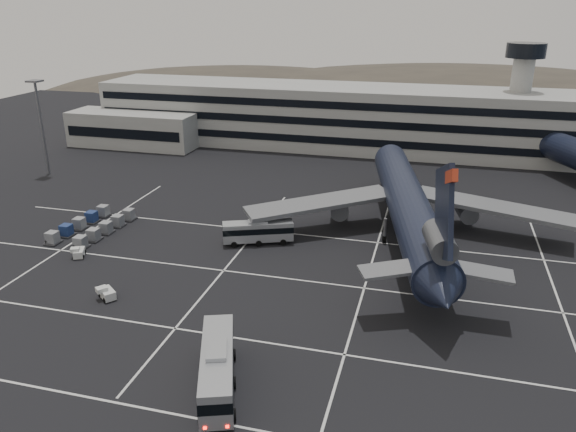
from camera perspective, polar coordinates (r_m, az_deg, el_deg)
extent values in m
plane|color=black|center=(67.21, -3.00, -7.64)|extent=(260.00, 260.00, 0.00)
cube|color=silver|center=(50.40, -11.15, -19.20)|extent=(90.00, 0.25, 0.01)
cube|color=silver|center=(59.14, -6.04, -12.11)|extent=(90.00, 0.25, 0.01)
cube|color=silver|center=(70.57, -1.99, -6.13)|extent=(90.00, 0.25, 0.01)
cube|color=silver|center=(82.78, 0.83, -1.85)|extent=(90.00, 0.25, 0.01)
cube|color=silver|center=(85.11, -21.31, -2.72)|extent=(0.25, 55.00, 0.01)
cube|color=silver|center=(74.05, -6.00, -4.87)|extent=(0.25, 55.00, 0.01)
cube|color=silver|center=(70.14, 7.97, -6.52)|extent=(0.25, 55.00, 0.01)
cube|color=silver|center=(71.48, 25.89, -8.06)|extent=(0.25, 55.00, 0.01)
cube|color=gray|center=(131.71, 6.75, 9.89)|extent=(120.00, 18.00, 14.00)
cube|color=black|center=(123.71, 6.03, 7.53)|extent=(118.00, 0.20, 1.60)
cube|color=black|center=(122.84, 6.11, 9.34)|extent=(118.00, 0.20, 1.60)
cube|color=black|center=(122.15, 6.17, 11.04)|extent=(118.00, 0.20, 1.60)
cube|color=gray|center=(137.66, -15.40, 8.50)|extent=(30.00, 10.00, 8.00)
cylinder|color=gray|center=(132.65, 22.32, 10.32)|extent=(4.40, 4.40, 22.00)
cylinder|color=black|center=(131.30, 23.03, 15.24)|extent=(8.00, 8.00, 3.00)
ellipsoid|color=#38332B|center=(243.01, -4.13, 10.91)|extent=(196.00, 140.00, 32.00)
ellipsoid|color=#38332B|center=(230.78, 17.79, 8.66)|extent=(252.00, 180.00, 44.00)
cylinder|color=slate|center=(119.31, -23.70, 8.09)|extent=(0.50, 0.50, 18.00)
cube|color=slate|center=(117.87, -24.36, 12.38)|extent=(2.40, 2.40, 0.35)
cylinder|color=black|center=(81.39, 12.06, 1.18)|extent=(14.84, 48.17, 5.60)
cone|color=black|center=(106.22, 10.23, 5.99)|extent=(6.37, 5.50, 5.60)
cone|color=black|center=(57.52, 15.49, -7.83)|extent=(5.92, 5.89, 5.04)
cube|color=black|center=(57.62, 15.56, 0.32)|extent=(2.34, 9.39, 10.97)
cube|color=#B13017|center=(54.92, 16.28, 3.87)|extent=(1.17, 3.28, 2.24)
cylinder|color=#595B60|center=(59.27, 15.16, -2.49)|extent=(3.82, 6.41, 2.70)
cube|color=slate|center=(60.48, 10.85, -5.28)|extent=(8.16, 5.90, 0.87)
cube|color=slate|center=(62.11, 18.59, -5.32)|extent=(7.55, 3.30, 0.87)
cube|color=slate|center=(82.66, 3.23, 1.35)|extent=(21.42, 16.66, 1.75)
cylinder|color=#595B60|center=(86.10, 5.24, 0.91)|extent=(3.72, 5.92, 2.70)
cube|color=slate|center=(86.20, 20.09, 0.90)|extent=(22.64, 9.51, 1.75)
cylinder|color=#595B60|center=(88.69, 17.60, 0.59)|extent=(3.72, 5.92, 2.70)
cylinder|color=slate|center=(96.75, 10.75, 2.61)|extent=(0.44, 0.44, 3.00)
cylinder|color=black|center=(97.28, 10.69, 1.68)|extent=(0.70, 1.18, 1.10)
cylinder|color=slate|center=(80.19, 9.82, -1.26)|extent=(0.44, 0.44, 3.00)
cylinder|color=black|center=(80.82, 9.75, -2.34)|extent=(0.70, 1.18, 1.10)
cylinder|color=slate|center=(81.14, 14.32, -1.35)|extent=(0.44, 0.44, 3.00)
cylinder|color=black|center=(81.76, 14.21, -2.42)|extent=(0.70, 1.18, 1.10)
cone|color=black|center=(131.62, 23.25, 7.52)|extent=(7.00, 6.48, 5.60)
cube|color=#9EA2A7|center=(51.24, -7.18, -14.98)|extent=(6.73, 12.24, 3.28)
cube|color=black|center=(51.01, -7.20, -14.62)|extent=(6.81, 12.32, 1.04)
cube|color=#9EA2A7|center=(50.18, -7.27, -13.28)|extent=(2.78, 3.69, 0.38)
cylinder|color=black|center=(49.08, -8.91, -19.52)|extent=(0.69, 1.11, 1.05)
cylinder|color=black|center=(48.94, -5.53, -19.47)|extent=(0.69, 1.11, 1.05)
cylinder|color=black|center=(52.35, -8.65, -16.53)|extent=(0.69, 1.11, 1.05)
cylinder|color=black|center=(52.22, -5.53, -16.47)|extent=(0.69, 1.11, 1.05)
cylinder|color=black|center=(55.74, -8.42, -13.89)|extent=(0.69, 1.11, 1.05)
cylinder|color=black|center=(55.62, -5.53, -13.83)|extent=(0.69, 1.11, 1.05)
cube|color=#FF0C05|center=(47.37, -8.44, -20.53)|extent=(0.29, 0.18, 0.24)
cube|color=#FF0C05|center=(47.28, -6.18, -20.50)|extent=(0.29, 0.18, 0.24)
cube|color=#9EA2A7|center=(79.14, -3.07, -1.56)|extent=(9.96, 5.79, 2.69)
cube|color=black|center=(79.02, -3.07, -1.34)|extent=(10.04, 5.87, 0.85)
cube|color=#9EA2A7|center=(78.57, -3.09, -0.54)|extent=(3.03, 2.34, 0.31)
cylinder|color=black|center=(78.96, -0.49, -2.69)|extent=(0.90, 0.59, 0.86)
cylinder|color=black|center=(81.00, -0.67, -2.06)|extent=(0.90, 0.59, 0.86)
cylinder|color=black|center=(78.67, -2.99, -2.81)|extent=(0.90, 0.59, 0.86)
cylinder|color=black|center=(80.72, -3.11, -2.17)|extent=(0.90, 0.59, 0.86)
cylinder|color=black|center=(78.53, -5.50, -2.93)|extent=(0.90, 0.59, 0.86)
cylinder|color=black|center=(80.58, -5.55, -2.29)|extent=(0.90, 0.59, 0.86)
cube|color=silver|center=(80.52, -20.45, -3.51)|extent=(2.09, 2.60, 0.93)
cube|color=silver|center=(79.81, -20.56, -3.26)|extent=(1.43, 1.33, 0.52)
cylinder|color=black|center=(80.00, -20.92, -3.96)|extent=(0.45, 0.62, 0.58)
cylinder|color=black|center=(79.77, -20.12, -3.92)|extent=(0.45, 0.62, 0.58)
cylinder|color=black|center=(81.49, -20.72, -3.47)|extent=(0.45, 0.62, 0.58)
cylinder|color=black|center=(81.26, -19.93, -3.43)|extent=(0.45, 0.62, 0.58)
cube|color=silver|center=(68.63, -17.89, -7.51)|extent=(2.71, 2.53, 0.99)
cube|color=silver|center=(67.86, -17.79, -7.21)|extent=(1.52, 1.56, 0.55)
cylinder|color=black|center=(67.88, -18.09, -8.15)|extent=(0.63, 0.57, 0.61)
cylinder|color=black|center=(68.18, -17.13, -7.90)|extent=(0.63, 0.57, 0.61)
cylinder|color=black|center=(69.37, -18.58, -7.55)|extent=(0.63, 0.57, 0.61)
cylinder|color=black|center=(69.67, -17.64, -7.31)|extent=(0.63, 0.57, 0.61)
cube|color=#2D2D30|center=(86.26, -22.74, -2.50)|extent=(1.98, 2.24, 0.17)
cylinder|color=black|center=(86.29, -22.74, -2.54)|extent=(0.10, 0.19, 0.19)
cube|color=gray|center=(85.95, -22.82, -1.98)|extent=(1.60, 1.60, 1.53)
cube|color=#2D2D30|center=(83.25, -20.28, -2.99)|extent=(1.98, 2.24, 0.17)
cylinder|color=black|center=(83.27, -20.28, -3.03)|extent=(0.10, 0.19, 0.19)
cube|color=gray|center=(82.92, -20.35, -2.45)|extent=(1.60, 1.60, 1.53)
cube|color=#2D2D30|center=(88.20, -21.53, -1.82)|extent=(1.98, 2.24, 0.17)
cylinder|color=black|center=(88.22, -21.53, -1.85)|extent=(0.10, 0.19, 0.19)
cube|color=navy|center=(87.89, -21.60, -1.30)|extent=(1.60, 1.60, 1.53)
cube|color=#2D2D30|center=(85.25, -19.08, -2.27)|extent=(1.98, 2.24, 0.17)
cylinder|color=black|center=(85.27, -19.08, -2.30)|extent=(0.10, 0.19, 0.19)
cube|color=gray|center=(84.93, -19.15, -1.74)|extent=(1.60, 1.60, 1.53)
cube|color=#2D2D30|center=(90.18, -20.37, -1.16)|extent=(1.98, 2.24, 0.17)
cylinder|color=black|center=(90.20, -20.37, -1.19)|extent=(0.10, 0.19, 0.19)
cube|color=gray|center=(89.88, -20.44, -0.66)|extent=(1.60, 1.60, 1.53)
cube|color=#2D2D30|center=(87.30, -17.94, -1.58)|extent=(1.98, 2.24, 0.17)
cylinder|color=black|center=(87.32, -17.94, -1.61)|extent=(0.10, 0.19, 0.19)
cube|color=gray|center=(86.99, -18.01, -1.06)|extent=(1.60, 1.60, 1.53)
cube|color=#2D2D30|center=(92.21, -19.27, -0.53)|extent=(1.98, 2.24, 0.17)
cylinder|color=black|center=(92.23, -19.26, -0.56)|extent=(0.10, 0.19, 0.19)
cube|color=navy|center=(91.92, -19.33, -0.03)|extent=(1.60, 1.60, 1.53)
cube|color=#2D2D30|center=(89.39, -16.86, -0.92)|extent=(1.98, 2.24, 0.17)
cylinder|color=black|center=(89.42, -16.85, -0.95)|extent=(0.10, 0.19, 0.19)
cube|color=gray|center=(89.09, -16.92, -0.41)|extent=(1.60, 1.60, 1.53)
cube|color=#2D2D30|center=(94.28, -18.21, 0.07)|extent=(1.98, 2.24, 0.17)
cylinder|color=black|center=(94.30, -18.20, 0.04)|extent=(0.10, 0.19, 0.19)
cube|color=gray|center=(94.00, -18.27, 0.56)|extent=(1.60, 1.60, 1.53)
cube|color=#2D2D30|center=(91.53, -15.82, -0.29)|extent=(1.98, 2.24, 0.17)
cylinder|color=black|center=(91.55, -15.82, -0.32)|extent=(0.10, 0.19, 0.19)
cube|color=gray|center=(91.24, -15.88, 0.21)|extent=(1.60, 1.60, 1.53)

